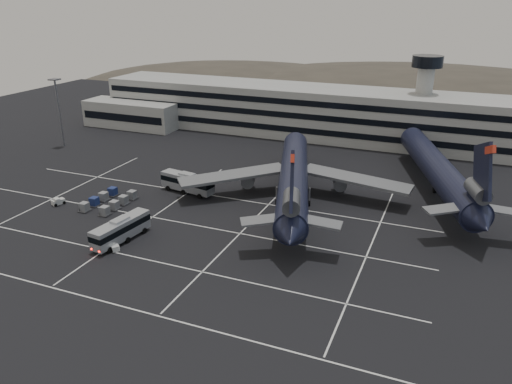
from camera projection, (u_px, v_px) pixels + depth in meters
ground at (169, 231)px, 87.93m from camera, size 260.00×260.00×0.00m
lane_markings at (175, 231)px, 88.21m from camera, size 90.00×55.62×0.01m
terminal at (286, 110)px, 147.55m from camera, size 125.00×26.00×24.00m
hills at (397, 112)px, 232.11m from camera, size 352.00×180.00×44.00m
lightpole_left at (58, 103)px, 133.08m from camera, size 2.40×2.40×18.28m
trijet_main at (294, 177)px, 98.41m from camera, size 45.33×56.44×18.08m
trijet_far at (439, 170)px, 102.14m from camera, size 26.36×56.22×18.08m
bus_near at (121, 229)px, 83.65m from camera, size 4.24×12.05×4.17m
bus_far at (187, 182)px, 104.26m from camera, size 12.54×4.93×4.32m
tug_a at (58, 201)px, 98.84m from camera, size 2.21×2.71×1.52m
tug_b at (114, 247)px, 81.25m from camera, size 2.53×2.33×1.40m
uld_cluster at (109, 201)px, 98.58m from camera, size 6.67×10.80×1.78m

